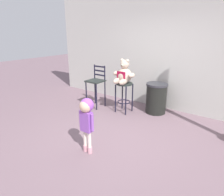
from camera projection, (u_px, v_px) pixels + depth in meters
ground_plane at (114, 137)px, 4.10m from camera, size 24.00×24.00×0.00m
building_wall at (166, 42)px, 5.28m from camera, size 7.18×0.30×3.45m
bar_stool_with_teddy at (124, 91)px, 5.18m from camera, size 0.42×0.42×0.77m
teddy_bear at (124, 75)px, 5.03m from camera, size 0.58×0.52×0.60m
child_walking at (86, 114)px, 3.37m from camera, size 0.31×0.25×0.98m
trash_bin at (156, 98)px, 5.19m from camera, size 0.54×0.54×0.77m
bar_chair_empty at (96, 83)px, 5.53m from camera, size 0.43×0.43×1.13m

